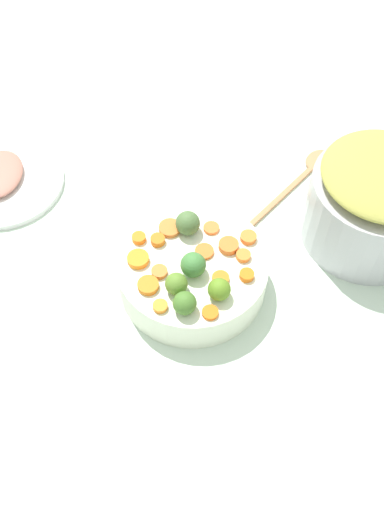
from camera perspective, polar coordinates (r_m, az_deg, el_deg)
name	(u,v)px	position (r m, az deg, el deg)	size (l,w,h in m)	color
tabletop	(186,290)	(1.03, -0.58, -3.46)	(2.40, 2.40, 0.02)	silver
serving_bowl_carrots	(192,271)	(0.99, 0.00, -1.57)	(0.27, 0.27, 0.07)	white
metal_pot	(372,209)	(1.09, 17.84, 4.53)	(0.24, 0.24, 0.14)	#BBB8C2
carrot_slice_0	(150,287)	(0.93, -4.31, -3.20)	(0.04, 0.04, 0.01)	orange
carrot_slice_1	(204,252)	(0.97, 1.28, 0.44)	(0.03, 0.03, 0.01)	orange
carrot_slice_2	(221,278)	(0.94, 2.93, -2.28)	(0.03, 0.03, 0.01)	orange
carrot_slice_3	(159,272)	(0.95, -3.33, -1.62)	(0.03, 0.03, 0.01)	orange
carrot_slice_4	(247,275)	(0.94, 5.59, -1.95)	(0.02, 0.02, 0.01)	orange
carrot_slice_5	(158,240)	(0.98, -3.50, 1.63)	(0.03, 0.03, 0.01)	orange
carrot_slice_6	(210,313)	(0.90, 1.86, -5.77)	(0.03, 0.03, 0.01)	orange
carrot_slice_7	(248,237)	(0.99, 5.75, 1.90)	(0.03, 0.03, 0.01)	orange
carrot_slice_8	(170,228)	(1.00, -2.26, 2.85)	(0.04, 0.04, 0.01)	orange
carrot_slice_9	(243,256)	(0.97, 5.24, 0.03)	(0.03, 0.03, 0.01)	orange
carrot_slice_10	(139,238)	(0.99, -5.42, 1.83)	(0.02, 0.02, 0.01)	orange
carrot_slice_11	(138,259)	(0.96, -5.50, -0.31)	(0.04, 0.04, 0.01)	orange
carrot_slice_12	(229,246)	(0.98, 3.74, 1.05)	(0.04, 0.04, 0.01)	orange
carrot_slice_13	(211,228)	(1.00, 1.98, 2.85)	(0.03, 0.03, 0.01)	orange
carrot_slice_14	(160,306)	(0.91, -3.25, -5.13)	(0.02, 0.02, 0.01)	orange
brussels_sprout_0	(219,289)	(0.91, 2.78, -3.41)	(0.04, 0.04, 0.04)	olive
brussels_sprout_1	(188,223)	(0.98, -0.44, 3.36)	(0.04, 0.04, 0.04)	#50703D
brussels_sprout_2	(185,303)	(0.89, -0.75, -4.81)	(0.04, 0.04, 0.04)	#49762D
brussels_sprout_3	(176,284)	(0.91, -1.60, -2.86)	(0.04, 0.04, 0.04)	olive
brussels_sprout_4	(191,266)	(0.93, -0.10, -1.03)	(0.04, 0.04, 0.04)	#437E3C
wooden_spoon	(308,171)	(1.22, 11.76, 8.49)	(0.29, 0.09, 0.01)	#BB7E52
ham_plate	(4,183)	(1.23, -18.53, 7.07)	(0.24, 0.24, 0.01)	white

